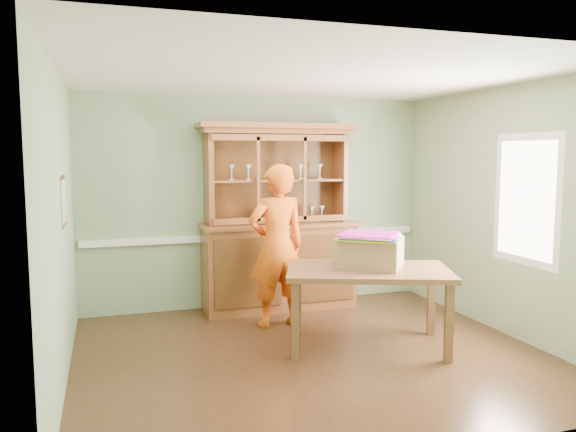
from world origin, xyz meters
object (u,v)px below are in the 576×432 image
object	(u,v)px
china_hutch	(278,244)
cardboard_box	(369,252)
dining_table	(368,278)
person	(277,246)

from	to	relation	value
china_hutch	cardboard_box	bearing A→B (deg)	-73.27
cardboard_box	china_hutch	bearing A→B (deg)	106.73
dining_table	cardboard_box	bearing A→B (deg)	80.77
china_hutch	cardboard_box	world-z (taller)	china_hutch
person	cardboard_box	bearing A→B (deg)	124.30
china_hutch	person	xyz separation A→B (m)	(-0.24, -0.73, 0.11)
cardboard_box	person	bearing A→B (deg)	129.35
cardboard_box	dining_table	bearing A→B (deg)	-119.80
china_hutch	person	bearing A→B (deg)	-108.18
china_hutch	dining_table	size ratio (longest dim) A/B	1.26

